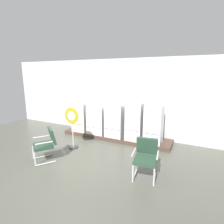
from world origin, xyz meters
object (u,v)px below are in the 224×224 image
at_px(refrigerator_1, 98,116).
at_px(refrigerator_3, 135,117).
at_px(armchair_right, 146,156).
at_px(armchair_left, 46,143).
at_px(sign_stand, 72,127).
at_px(refrigerator_0, 81,113).
at_px(refrigerator_2, 116,117).
at_px(refrigerator_4, 154,120).

distance_m(refrigerator_1, refrigerator_3, 1.60).
bearing_deg(refrigerator_1, armchair_right, -37.95).
bearing_deg(armchair_left, sign_stand, 82.44).
bearing_deg(sign_stand, refrigerator_0, 113.98).
distance_m(armchair_right, sign_stand, 2.82).
distance_m(refrigerator_0, armchair_right, 3.93).
bearing_deg(sign_stand, refrigerator_3, 38.97).
xyz_separation_m(refrigerator_0, armchair_left, (0.48, -2.45, -0.35)).
xyz_separation_m(refrigerator_2, armchair_left, (-1.12, -2.46, -0.36)).
bearing_deg(refrigerator_3, refrigerator_0, -179.20).
bearing_deg(refrigerator_0, refrigerator_2, 0.43).
distance_m(refrigerator_4, armchair_right, 2.04).
bearing_deg(refrigerator_3, refrigerator_2, -178.47).
xyz_separation_m(refrigerator_3, armchair_left, (-1.91, -2.49, -0.45)).
relative_size(refrigerator_0, armchair_left, 1.47).
distance_m(refrigerator_0, refrigerator_3, 2.39).
height_order(armchair_right, sign_stand, sign_stand).
bearing_deg(refrigerator_0, refrigerator_4, -0.14).
distance_m(refrigerator_2, armchair_left, 2.73).
xyz_separation_m(refrigerator_1, armchair_right, (2.58, -2.01, -0.30)).
distance_m(refrigerator_3, armchair_left, 3.17).
bearing_deg(refrigerator_3, refrigerator_4, -3.39).
relative_size(refrigerator_4, sign_stand, 1.08).
bearing_deg(refrigerator_3, armchair_left, -127.54).
xyz_separation_m(refrigerator_4, armchair_right, (0.29, -1.98, -0.42)).
relative_size(refrigerator_0, refrigerator_1, 1.05).
bearing_deg(refrigerator_4, armchair_right, -81.72).
distance_m(refrigerator_4, sign_stand, 2.83).
bearing_deg(refrigerator_1, armchair_left, -97.21).
relative_size(refrigerator_4, armchair_right, 1.59).
xyz_separation_m(refrigerator_2, sign_stand, (-0.98, -1.41, -0.14)).
bearing_deg(refrigerator_4, refrigerator_0, 179.86).
height_order(refrigerator_0, sign_stand, refrigerator_0).
height_order(refrigerator_2, sign_stand, refrigerator_2).
xyz_separation_m(refrigerator_1, refrigerator_3, (1.60, 0.01, 0.15)).
distance_m(refrigerator_0, refrigerator_1, 0.80).
bearing_deg(armchair_right, refrigerator_1, 142.05).
distance_m(armchair_left, sign_stand, 1.09).
height_order(refrigerator_1, sign_stand, refrigerator_1).
xyz_separation_m(refrigerator_3, refrigerator_4, (0.69, -0.04, -0.04)).
height_order(refrigerator_4, armchair_left, refrigerator_4).
bearing_deg(refrigerator_2, sign_stand, -124.68).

